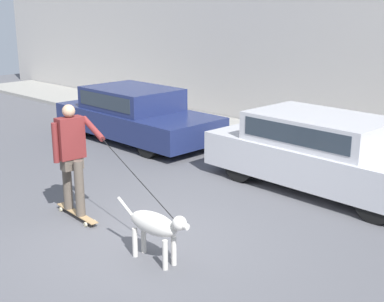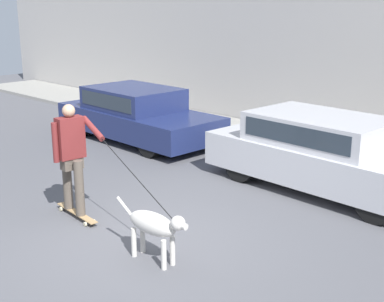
# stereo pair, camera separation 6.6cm
# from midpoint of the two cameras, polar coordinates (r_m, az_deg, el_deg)

# --- Properties ---
(ground_plane) EXTENTS (36.00, 36.00, 0.00)m
(ground_plane) POSITION_cam_midpoint_polar(r_m,az_deg,el_deg) (7.77, -5.28, -9.19)
(ground_plane) COLOR #545459
(back_wall) EXTENTS (32.00, 0.30, 5.75)m
(back_wall) POSITION_cam_midpoint_polar(r_m,az_deg,el_deg) (12.79, 19.54, 13.07)
(back_wall) COLOR #B2ADA8
(back_wall) RESTS_ON ground_plane
(sidewalk_curb) EXTENTS (30.00, 2.20, 0.10)m
(sidewalk_curb) POSITION_cam_midpoint_polar(r_m,az_deg,el_deg) (12.08, 15.79, -0.35)
(sidewalk_curb) COLOR gray
(sidewalk_curb) RESTS_ON ground_plane
(parked_car_0) EXTENTS (4.40, 1.92, 1.27)m
(parked_car_0) POSITION_cam_midpoint_polar(r_m,az_deg,el_deg) (13.02, -6.19, 3.84)
(parked_car_0) COLOR black
(parked_car_0) RESTS_ON ground_plane
(parked_car_1) EXTENTS (4.45, 1.88, 1.34)m
(parked_car_1) POSITION_cam_midpoint_polar(r_m,az_deg,el_deg) (9.74, 13.75, -0.26)
(parked_car_1) COLOR black
(parked_car_1) RESTS_ON ground_plane
(dog) EXTENTS (1.26, 0.33, 0.74)m
(dog) POSITION_cam_midpoint_polar(r_m,az_deg,el_deg) (6.89, -4.19, -7.94)
(dog) COLOR beige
(dog) RESTS_ON ground_plane
(skateboarder) EXTENTS (2.94, 0.59, 1.79)m
(skateboarder) POSITION_cam_midpoint_polar(r_m,az_deg,el_deg) (8.31, -12.92, -0.38)
(skateboarder) COLOR beige
(skateboarder) RESTS_ON ground_plane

